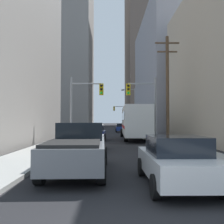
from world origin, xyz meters
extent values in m
cube|color=#9E9E99|center=(-4.63, 50.00, 0.07)|extent=(2.68, 160.00, 0.15)
cube|color=#9E9E99|center=(4.63, 50.00, 0.07)|extent=(2.68, 160.00, 0.15)
cube|color=silver|center=(2.37, 23.51, 1.95)|extent=(2.87, 11.57, 2.90)
cube|color=black|center=(1.11, 23.51, 2.47)|extent=(0.36, 10.58, 0.80)
cube|color=red|center=(1.11, 23.51, 1.37)|extent=(0.36, 10.58, 0.28)
cylinder|color=black|center=(1.20, 27.53, 0.50)|extent=(0.32, 1.00, 1.00)
cylinder|color=black|center=(3.55, 27.53, 0.50)|extent=(0.32, 1.00, 1.00)
cylinder|color=black|center=(1.20, 20.29, 0.50)|extent=(0.32, 1.00, 1.00)
cylinder|color=black|center=(3.55, 20.29, 0.50)|extent=(0.32, 1.00, 1.00)
cube|color=slate|center=(-1.58, 6.35, 0.80)|extent=(2.12, 5.44, 0.80)
cube|color=black|center=(-1.58, 7.33, 1.55)|extent=(1.84, 1.84, 0.70)
cube|color=black|center=(-1.58, 5.00, 1.25)|extent=(1.81, 2.42, 0.10)
cylinder|color=black|center=(-2.54, 8.08, 0.40)|extent=(0.28, 0.80, 0.80)
cylinder|color=black|center=(-0.62, 8.08, 0.40)|extent=(0.28, 0.80, 0.80)
cylinder|color=black|center=(-2.54, 4.63, 0.40)|extent=(0.28, 0.80, 0.80)
cylinder|color=black|center=(-0.62, 4.63, 0.40)|extent=(0.28, 0.80, 0.80)
cube|color=white|center=(1.64, 4.49, 0.65)|extent=(1.81, 4.20, 0.65)
cube|color=black|center=(1.64, 4.34, 1.25)|extent=(1.59, 1.90, 0.55)
cylinder|color=black|center=(0.78, 5.83, 0.32)|extent=(0.22, 0.64, 0.64)
cylinder|color=black|center=(2.51, 5.83, 0.32)|extent=(0.22, 0.64, 0.64)
cylinder|color=black|center=(0.78, 3.15, 0.32)|extent=(0.22, 0.64, 0.64)
cylinder|color=black|center=(2.51, 3.15, 0.32)|extent=(0.22, 0.64, 0.64)
cube|color=#B7BABF|center=(-1.70, 13.51, 0.65)|extent=(1.85, 4.22, 0.65)
cube|color=black|center=(-1.70, 13.36, 1.25)|extent=(1.61, 1.92, 0.55)
cylinder|color=black|center=(-2.56, 14.85, 0.32)|extent=(0.22, 0.64, 0.64)
cylinder|color=black|center=(-0.83, 14.85, 0.32)|extent=(0.22, 0.64, 0.64)
cylinder|color=black|center=(-2.56, 12.17, 0.32)|extent=(0.22, 0.64, 0.64)
cylinder|color=black|center=(-0.83, 12.17, 0.32)|extent=(0.22, 0.64, 0.64)
cube|color=#141E4C|center=(-1.70, 21.87, 0.65)|extent=(1.90, 4.24, 0.65)
cube|color=black|center=(-1.70, 21.72, 1.25)|extent=(1.63, 1.94, 0.55)
cylinder|color=black|center=(-2.56, 23.21, 0.32)|extent=(0.22, 0.64, 0.64)
cylinder|color=black|center=(-0.83, 23.21, 0.32)|extent=(0.22, 0.64, 0.64)
cylinder|color=black|center=(-2.56, 20.52, 0.32)|extent=(0.22, 0.64, 0.64)
cylinder|color=black|center=(-0.83, 20.52, 0.32)|extent=(0.22, 0.64, 0.64)
cube|color=navy|center=(1.74, 39.78, 0.65)|extent=(1.85, 4.22, 0.65)
cube|color=black|center=(1.74, 39.63, 1.25)|extent=(1.60, 1.92, 0.55)
cylinder|color=black|center=(0.88, 41.13, 0.32)|extent=(0.22, 0.64, 0.64)
cylinder|color=black|center=(2.61, 41.13, 0.32)|extent=(0.22, 0.64, 0.64)
cylinder|color=black|center=(0.88, 38.44, 0.32)|extent=(0.22, 0.64, 0.64)
cylinder|color=black|center=(2.61, 38.44, 0.32)|extent=(0.22, 0.64, 0.64)
cylinder|color=gray|center=(-3.89, 19.70, 3.00)|extent=(0.18, 0.18, 6.00)
cylinder|color=gray|center=(-2.49, 19.70, 5.40)|extent=(2.80, 0.12, 0.12)
cube|color=gold|center=(-1.09, 19.70, 4.88)|extent=(0.38, 0.30, 1.05)
sphere|color=black|center=(-1.09, 19.53, 5.21)|extent=(0.24, 0.24, 0.24)
sphere|color=black|center=(-1.09, 19.53, 4.88)|extent=(0.24, 0.24, 0.24)
sphere|color=#19D833|center=(-1.09, 19.53, 4.54)|extent=(0.24, 0.24, 0.24)
cylinder|color=gray|center=(3.89, 19.70, 3.00)|extent=(0.18, 0.18, 6.00)
cylinder|color=gray|center=(2.64, 19.70, 5.40)|extent=(2.50, 0.12, 0.12)
cube|color=gold|center=(1.39, 19.70, 4.88)|extent=(0.38, 0.30, 1.05)
sphere|color=black|center=(1.39, 19.53, 5.21)|extent=(0.24, 0.24, 0.24)
sphere|color=black|center=(1.39, 19.53, 4.88)|extent=(0.24, 0.24, 0.24)
sphere|color=#19D833|center=(1.39, 19.53, 4.54)|extent=(0.24, 0.24, 0.24)
cylinder|color=gray|center=(3.89, 56.11, 3.00)|extent=(0.18, 0.18, 6.00)
cylinder|color=gray|center=(2.36, 56.11, 5.40)|extent=(3.06, 0.12, 0.12)
cube|color=gold|center=(0.83, 56.11, 4.88)|extent=(0.38, 0.30, 1.05)
sphere|color=black|center=(0.83, 55.94, 5.21)|extent=(0.24, 0.24, 0.24)
sphere|color=#F9A514|center=(0.83, 55.94, 4.88)|extent=(0.24, 0.24, 0.24)
sphere|color=black|center=(0.83, 55.94, 4.54)|extent=(0.24, 0.24, 0.24)
cylinder|color=brown|center=(4.90, 19.15, 4.83)|extent=(0.28, 0.28, 9.65)
cube|color=brown|center=(4.90, 19.15, 9.05)|extent=(2.20, 0.12, 0.12)
cube|color=brown|center=(4.90, 19.15, 8.25)|extent=(1.80, 0.12, 0.12)
cylinder|color=gray|center=(3.99, 38.94, 3.75)|extent=(0.16, 0.16, 7.50)
cylinder|color=gray|center=(2.96, 38.94, 7.30)|extent=(2.07, 0.10, 0.10)
ellipsoid|color=#4C4C51|center=(1.92, 38.94, 7.20)|extent=(0.56, 0.32, 0.20)
cube|color=gray|center=(-16.26, 89.11, 32.49)|extent=(18.58, 27.32, 64.98)
cube|color=#93939E|center=(13.32, 45.17, 10.99)|extent=(14.17, 28.25, 21.99)
cube|color=#66564C|center=(17.83, 93.28, 29.09)|extent=(22.35, 28.69, 58.18)
camera|label=1|loc=(-0.40, -3.15, 1.98)|focal=39.88mm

